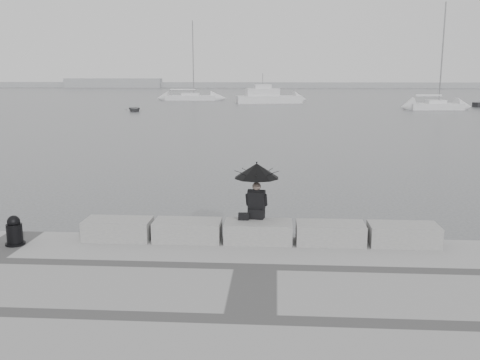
# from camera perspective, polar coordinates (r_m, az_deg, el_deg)

# --- Properties ---
(ground) EXTENTS (360.00, 360.00, 0.00)m
(ground) POSITION_cam_1_polar(r_m,az_deg,el_deg) (13.45, 2.01, -8.07)
(ground) COLOR #444749
(ground) RESTS_ON ground
(stone_block_far_left) EXTENTS (1.60, 0.80, 0.50)m
(stone_block_far_left) POSITION_cam_1_polar(r_m,az_deg,el_deg) (13.33, -12.86, -5.15)
(stone_block_far_left) COLOR gray
(stone_block_far_left) RESTS_ON promenade
(stone_block_left) EXTENTS (1.60, 0.80, 0.50)m
(stone_block_left) POSITION_cam_1_polar(r_m,az_deg,el_deg) (12.95, -5.61, -5.40)
(stone_block_left) COLOR gray
(stone_block_left) RESTS_ON promenade
(stone_block_centre) EXTENTS (1.60, 0.80, 0.50)m
(stone_block_centre) POSITION_cam_1_polar(r_m,az_deg,el_deg) (12.79, 1.96, -5.57)
(stone_block_centre) COLOR gray
(stone_block_centre) RESTS_ON promenade
(stone_block_right) EXTENTS (1.60, 0.80, 0.50)m
(stone_block_right) POSITION_cam_1_polar(r_m,az_deg,el_deg) (12.85, 9.60, -5.64)
(stone_block_right) COLOR gray
(stone_block_right) RESTS_ON promenade
(stone_block_far_right) EXTENTS (1.60, 0.80, 0.50)m
(stone_block_far_right) POSITION_cam_1_polar(r_m,az_deg,el_deg) (13.13, 17.03, -5.62)
(stone_block_far_right) COLOR gray
(stone_block_far_right) RESTS_ON promenade
(seated_person) EXTENTS (1.10, 1.10, 1.39)m
(seated_person) POSITION_cam_1_polar(r_m,az_deg,el_deg) (12.84, 1.78, 0.20)
(seated_person) COLOR black
(seated_person) RESTS_ON stone_block_centre
(bag) EXTENTS (0.25, 0.14, 0.16)m
(bag) POSITION_cam_1_polar(r_m,az_deg,el_deg) (12.87, 0.39, -3.91)
(bag) COLOR black
(bag) RESTS_ON stone_block_centre
(mooring_bollard) EXTENTS (0.45, 0.45, 0.72)m
(mooring_bollard) POSITION_cam_1_polar(r_m,az_deg,el_deg) (13.62, -22.92, -5.19)
(mooring_bollard) COLOR black
(mooring_bollard) RESTS_ON promenade
(distant_landmass) EXTENTS (180.00, 8.00, 2.80)m
(distant_landmass) POSITION_cam_1_polar(r_m,az_deg,el_deg) (167.45, 0.93, 10.13)
(distant_landmass) COLOR #949799
(distant_landmass) RESTS_ON ground
(sailboat_left) EXTENTS (8.38, 2.68, 12.90)m
(sailboat_left) POSITION_cam_1_polar(r_m,az_deg,el_deg) (90.09, -5.29, 8.79)
(sailboat_left) COLOR silver
(sailboat_left) RESTS_ON ground
(sailboat_right) EXTENTS (6.54, 3.00, 12.90)m
(sailboat_right) POSITION_cam_1_polar(r_m,az_deg,el_deg) (70.82, 20.12, 7.49)
(sailboat_right) COLOR silver
(sailboat_right) RESTS_ON ground
(motor_cruiser) EXTENTS (10.07, 4.77, 4.50)m
(motor_cruiser) POSITION_cam_1_polar(r_m,az_deg,el_deg) (81.10, 3.10, 8.81)
(motor_cruiser) COLOR silver
(motor_cruiser) RESTS_ON ground
(dinghy) EXTENTS (3.33, 2.29, 0.52)m
(dinghy) POSITION_cam_1_polar(r_m,az_deg,el_deg) (65.14, -11.20, 7.44)
(dinghy) COLOR gray
(dinghy) RESTS_ON ground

